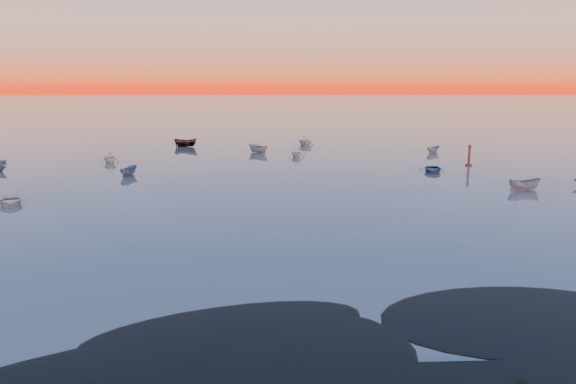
{
  "coord_description": "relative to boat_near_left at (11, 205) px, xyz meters",
  "views": [
    {
      "loc": [
        -3.83,
        -25.31,
        12.23
      ],
      "look_at": [
        -1.55,
        28.0,
        1.42
      ],
      "focal_mm": 35.0,
      "sensor_mm": 36.0,
      "label": 1
    }
  ],
  "objects": [
    {
      "name": "ground",
      "position": [
        28.96,
        70.11,
        0.0
      ],
      "size": [
        600.0,
        600.0,
        0.0
      ],
      "primitive_type": "plane",
      "color": "slate",
      "rests_on": "ground"
    },
    {
      "name": "channel_marker",
      "position": [
        54.37,
        23.02,
        1.29
      ],
      "size": [
        0.92,
        0.92,
        3.25
      ],
      "color": "#4E1A10",
      "rests_on": "ground"
    },
    {
      "name": "mud_lobes",
      "position": [
        28.96,
        -30.89,
        0.01
      ],
      "size": [
        140.0,
        6.0,
        0.07
      ],
      "primitive_type": null,
      "color": "black",
      "rests_on": "ground"
    },
    {
      "name": "moored_fleet",
      "position": [
        28.96,
        23.11,
        0.0
      ],
      "size": [
        124.0,
        58.0,
        1.2
      ],
      "primitive_type": null,
      "color": "#BABAB5",
      "rests_on": "ground"
    },
    {
      "name": "boat_near_center",
      "position": [
        54.23,
        5.28,
        0.0
      ],
      "size": [
        1.83,
        3.82,
        1.29
      ],
      "primitive_type": "imported",
      "rotation": [
        0.0,
        0.0,
        1.64
      ],
      "color": "gray",
      "rests_on": "ground"
    },
    {
      "name": "boat_near_left",
      "position": [
        0.0,
        0.0,
        0.0
      ],
      "size": [
        4.74,
        3.34,
        1.09
      ],
      "primitive_type": "imported",
      "rotation": [
        0.0,
        0.0,
        0.39
      ],
      "color": "#BABAB5",
      "rests_on": "ground"
    }
  ]
}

